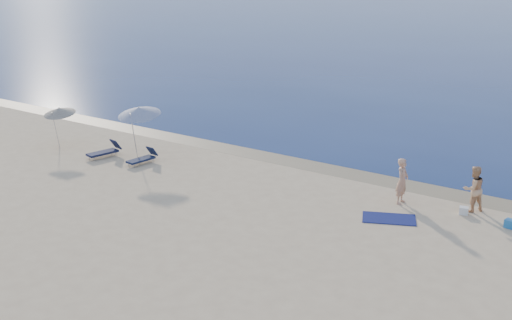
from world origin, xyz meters
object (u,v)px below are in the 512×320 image
at_px(person_left, 402,181).
at_px(person_right, 474,189).
at_px(blue_cooler, 511,224).
at_px(umbrella_near, 139,111).

height_order(person_left, person_right, person_left).
bearing_deg(blue_cooler, person_left, -170.76).
bearing_deg(umbrella_near, person_right, -4.45).
relative_size(person_left, blue_cooler, 4.27).
bearing_deg(blue_cooler, person_right, 163.48).
bearing_deg(person_right, blue_cooler, 101.58).
relative_size(person_left, person_right, 1.03).
bearing_deg(person_left, blue_cooler, -92.76).
bearing_deg(umbrella_near, blue_cooler, -8.06).
distance_m(person_left, blue_cooler, 4.19).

